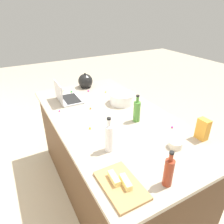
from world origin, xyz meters
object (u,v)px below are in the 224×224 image
object	(u,v)px
laptop	(66,97)
ramekin_small	(175,144)
bottle_olive	(137,111)
bottle_vinegar	(109,138)
bottle_soy	(169,172)
cutting_board	(121,185)
kettle	(85,81)
butter_stick_right	(114,178)
candy_bag	(203,129)
mixing_bowl_large	(122,98)
butter_stick_left	(126,182)
ramekin_medium	(61,90)

from	to	relation	value
laptop	ramekin_small	distance (m)	1.25
bottle_olive	bottle_vinegar	distance (m)	0.48
bottle_soy	cutting_board	size ratio (longest dim) A/B	0.72
kettle	butter_stick_right	world-z (taller)	kettle
bottle_vinegar	ramekin_small	bearing A→B (deg)	-115.12
kettle	candy_bag	xyz separation A→B (m)	(-1.48, -0.36, 0.01)
bottle_soy	kettle	world-z (taller)	bottle_soy
bottle_soy	cutting_board	xyz separation A→B (m)	(0.11, 0.24, -0.09)
laptop	mixing_bowl_large	xyz separation A→B (m)	(-0.33, -0.50, 0.01)
butter_stick_left	ramekin_medium	distance (m)	1.62
bottle_vinegar	kettle	world-z (taller)	bottle_vinegar
mixing_bowl_large	bottle_vinegar	bearing A→B (deg)	142.19
mixing_bowl_large	butter_stick_right	size ratio (longest dim) A/B	2.35
cutting_board	ramekin_medium	distance (m)	1.61
mixing_bowl_large	laptop	bearing A→B (deg)	56.14
bottle_olive	butter_stick_left	xyz separation A→B (m)	(-0.59, 0.49, -0.06)
cutting_board	ramekin_medium	world-z (taller)	ramekin_medium
bottle_vinegar	ramekin_small	size ratio (longest dim) A/B	2.66
candy_bag	butter_stick_right	bearing A→B (deg)	94.64
butter_stick_left	bottle_soy	bearing A→B (deg)	-114.49
ramekin_small	candy_bag	distance (m)	0.27
kettle	butter_stick_right	distance (m)	1.61
candy_bag	butter_stick_left	bearing A→B (deg)	99.08
bottle_soy	kettle	xyz separation A→B (m)	(1.70, -0.19, -0.02)
butter_stick_right	ramekin_medium	distance (m)	1.57
cutting_board	butter_stick_right	size ratio (longest dim) A/B	3.01
bottle_olive	candy_bag	distance (m)	0.55
butter_stick_left	laptop	bearing A→B (deg)	-3.10
butter_stick_left	cutting_board	bearing A→B (deg)	58.66
bottle_vinegar	kettle	xyz separation A→B (m)	(1.26, -0.34, -0.03)
candy_bag	kettle	bearing A→B (deg)	13.73
kettle	ramekin_medium	size ratio (longest dim) A/B	2.94
mixing_bowl_large	butter_stick_left	xyz separation A→B (m)	(-0.98, 0.57, -0.02)
bottle_olive	bottle_soy	world-z (taller)	bottle_olive
ramekin_medium	candy_bag	bearing A→B (deg)	-155.59
bottle_vinegar	butter_stick_right	size ratio (longest dim) A/B	2.42
bottle_olive	butter_stick_right	size ratio (longest dim) A/B	2.27
bottle_olive	ramekin_medium	bearing A→B (deg)	20.92
bottle_olive	cutting_board	distance (m)	0.78
bottle_olive	butter_stick_right	bearing A→B (deg)	135.20
laptop	ramekin_medium	xyz separation A→B (m)	(0.31, -0.03, -0.03)
butter_stick_right	bottle_soy	bearing A→B (deg)	-120.73
ramekin_small	ramekin_medium	size ratio (longest dim) A/B	1.38
kettle	butter_stick_right	xyz separation A→B (m)	(-1.55, 0.46, -0.04)
bottle_vinegar	bottle_soy	bearing A→B (deg)	-161.90
kettle	cutting_board	world-z (taller)	kettle
ramekin_medium	candy_bag	size ratio (longest dim) A/B	0.43
cutting_board	candy_bag	size ratio (longest dim) A/B	1.95
butter_stick_left	candy_bag	world-z (taller)	candy_bag
laptop	butter_stick_right	xyz separation A→B (m)	(-1.25, 0.12, -0.01)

